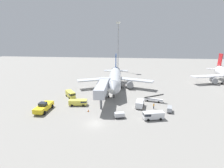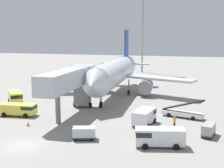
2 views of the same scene
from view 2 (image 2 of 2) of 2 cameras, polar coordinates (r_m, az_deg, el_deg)
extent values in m
plane|color=gray|center=(35.56, -16.49, -11.14)|extent=(300.00, 300.00, 0.00)
cylinder|color=silver|center=(60.00, 0.35, 2.12)|extent=(6.66, 26.58, 4.85)
cone|color=silver|center=(45.89, -3.57, -0.11)|extent=(4.96, 3.44, 4.75)
cone|color=silver|center=(75.16, 2.89, 3.84)|extent=(4.93, 5.15, 4.61)
cube|color=#1947A3|center=(73.68, 2.76, 7.23)|extent=(0.62, 3.82, 7.76)
cube|color=silver|center=(73.17, 4.93, 3.86)|extent=(6.00, 3.17, 0.24)
cube|color=silver|center=(74.17, 0.46, 3.96)|extent=(6.00, 3.17, 0.24)
cube|color=silver|center=(60.96, 8.89, 1.09)|extent=(15.17, 8.17, 0.44)
cube|color=silver|center=(64.53, -6.93, 1.58)|extent=(14.90, 9.87, 0.44)
cylinder|color=gray|center=(60.67, 6.44, -0.51)|extent=(3.05, 3.83, 2.80)
cylinder|color=gray|center=(63.26, -5.00, -0.09)|extent=(3.05, 3.83, 2.80)
cylinder|color=gray|center=(50.62, -2.14, -2.44)|extent=(0.28, 0.28, 2.70)
cylinder|color=black|center=(50.91, -2.13, -3.93)|extent=(0.43, 1.12, 1.10)
cylinder|color=gray|center=(61.42, 3.20, -0.37)|extent=(0.28, 0.28, 2.70)
cylinder|color=black|center=(61.66, 3.19, -1.61)|extent=(0.43, 1.12, 1.10)
cylinder|color=gray|center=(62.57, -1.84, -0.18)|extent=(0.28, 0.28, 2.70)
cylinder|color=black|center=(62.80, -1.83, -1.40)|extent=(0.43, 1.12, 1.10)
cube|color=#B2B7C1|center=(44.23, -8.86, 0.82)|extent=(3.59, 14.33, 2.70)
cube|color=red|center=(44.84, -10.64, 0.88)|extent=(0.54, 11.93, 0.44)
cube|color=#B2B7C1|center=(51.33, -5.49, 2.05)|extent=(3.56, 2.94, 2.84)
cube|color=#232833|center=(52.52, -5.02, 2.49)|extent=(3.31, 0.38, 0.90)
cube|color=slate|center=(51.31, -5.66, -1.75)|extent=(2.62, 1.90, 4.00)
cylinder|color=black|center=(52.22, -7.10, -3.83)|extent=(0.33, 0.81, 0.80)
cylinder|color=black|center=(51.27, -4.12, -4.03)|extent=(0.33, 0.81, 0.80)
cylinder|color=slate|center=(42.35, -10.25, -4.49)|extent=(0.70, 0.70, 4.40)
cube|color=white|center=(46.23, 13.26, -5.51)|extent=(6.33, 3.15, 0.55)
cube|color=black|center=(45.90, 13.32, -3.86)|extent=(6.19, 2.42, 2.13)
cylinder|color=black|center=(46.56, 15.71, -5.85)|extent=(0.64, 0.36, 0.60)
cylinder|color=black|center=(45.06, 15.16, -6.33)|extent=(0.64, 0.36, 0.60)
cylinder|color=black|center=(47.59, 11.44, -5.36)|extent=(0.64, 0.36, 0.60)
cylinder|color=black|center=(46.12, 10.76, -5.81)|extent=(0.64, 0.36, 0.60)
cube|color=white|center=(41.56, 6.15, -6.11)|extent=(2.75, 4.70, 1.79)
cube|color=#1E232D|center=(42.84, 6.83, -5.11)|extent=(2.32, 1.73, 0.57)
cylinder|color=black|center=(43.36, 5.47, -6.61)|extent=(0.48, 0.73, 0.68)
cylinder|color=black|center=(42.74, 8.03, -6.89)|extent=(0.48, 0.73, 0.68)
cylinder|color=black|center=(40.88, 4.14, -7.57)|extent=(0.48, 0.73, 0.68)
cylinder|color=black|center=(40.23, 6.84, -7.89)|extent=(0.48, 0.73, 0.68)
cube|color=#E5DB4C|center=(56.41, -17.91, -2.33)|extent=(4.91, 5.31, 1.96)
cube|color=#1E232D|center=(54.57, -17.74, -2.24)|extent=(2.62, 2.58, 0.63)
cylinder|color=black|center=(55.10, -16.71, -3.53)|extent=(0.71, 0.75, 0.68)
cylinder|color=black|center=(54.92, -18.67, -3.66)|extent=(0.71, 0.75, 0.68)
cylinder|color=black|center=(58.28, -17.11, -2.86)|extent=(0.71, 0.75, 0.68)
cylinder|color=black|center=(58.12, -18.96, -2.99)|extent=(0.71, 0.75, 0.68)
cube|color=silver|center=(33.88, 9.08, -9.79)|extent=(5.67, 3.19, 1.77)
cube|color=#1E232D|center=(33.58, 5.97, -9.19)|extent=(2.15, 2.30, 0.57)
cylinder|color=black|center=(33.14, 6.32, -11.70)|extent=(0.74, 0.50, 0.68)
cylinder|color=black|center=(34.85, 6.10, -10.62)|extent=(0.74, 0.50, 0.68)
cylinder|color=black|center=(33.55, 12.11, -11.59)|extent=(0.74, 0.50, 0.68)
cylinder|color=black|center=(35.24, 11.59, -10.54)|extent=(0.74, 0.50, 0.68)
cube|color=#E5DB4C|center=(48.09, -17.52, -4.53)|extent=(5.78, 2.68, 1.53)
cube|color=#1E232D|center=(47.19, -15.48, -4.27)|extent=(2.03, 2.24, 0.49)
cylinder|color=black|center=(48.35, -15.13, -5.22)|extent=(0.72, 0.44, 0.68)
cylinder|color=black|center=(46.68, -16.11, -5.78)|extent=(0.72, 0.44, 0.68)
cylinder|color=black|center=(49.87, -18.76, -4.95)|extent=(0.72, 0.44, 0.68)
cylinder|color=black|center=(48.24, -19.84, -5.49)|extent=(0.72, 0.44, 0.68)
cube|color=#38383D|center=(36.07, -5.33, -10.00)|extent=(2.93, 2.14, 0.22)
cube|color=silver|center=(35.86, -5.35, -9.02)|extent=(2.93, 2.14, 1.08)
cylinder|color=black|center=(35.58, -6.90, -10.49)|extent=(0.38, 0.22, 0.36)
cylinder|color=black|center=(36.79, -6.70, -9.81)|extent=(0.38, 0.22, 0.36)
cylinder|color=black|center=(35.44, -3.89, -10.52)|extent=(0.38, 0.22, 0.36)
cylinder|color=black|center=(36.66, -3.80, -9.84)|extent=(0.38, 0.22, 0.36)
cube|color=#38383D|center=(38.83, 17.85, -9.00)|extent=(1.79, 2.92, 0.22)
cube|color=#999EA5|center=(38.63, 17.90, -8.05)|extent=(1.79, 2.92, 1.13)
cylinder|color=black|center=(37.88, 18.40, -9.67)|extent=(0.19, 0.38, 0.36)
cylinder|color=black|center=(38.08, 16.71, -9.48)|extent=(0.19, 0.38, 0.36)
cylinder|color=black|center=(39.66, 18.92, -8.84)|extent=(0.19, 0.38, 0.36)
cylinder|color=black|center=(39.85, 17.31, -8.67)|extent=(0.19, 0.38, 0.36)
cylinder|color=#1E2333|center=(40.53, 11.77, -7.77)|extent=(0.32, 0.32, 0.86)
cylinder|color=orange|center=(40.32, 11.81, -6.73)|extent=(0.42, 0.42, 0.68)
sphere|color=tan|center=(40.19, 11.83, -6.08)|extent=(0.23, 0.23, 0.23)
cube|color=black|center=(42.59, -15.66, -7.67)|extent=(0.44, 0.44, 0.03)
cone|color=orange|center=(42.49, -15.68, -7.24)|extent=(0.37, 0.37, 0.65)
cylinder|color=#93969B|center=(100.11, 5.85, 10.74)|extent=(0.56, 0.56, 29.64)
camera|label=1|loc=(15.32, -117.10, 28.17)|focal=26.14mm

